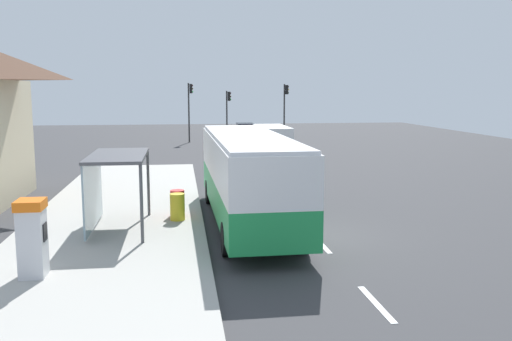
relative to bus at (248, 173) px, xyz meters
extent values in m
cube|color=#38383A|center=(1.71, 12.15, -1.86)|extent=(56.00, 92.00, 0.04)
cube|color=#ADAAA3|center=(-4.69, 0.15, -1.75)|extent=(6.20, 30.00, 0.18)
cube|color=silver|center=(1.96, -7.85, -1.84)|extent=(0.16, 2.20, 0.01)
cube|color=silver|center=(1.96, -2.85, -1.84)|extent=(0.16, 2.20, 0.01)
cube|color=silver|center=(1.96, 2.15, -1.84)|extent=(0.16, 2.20, 0.01)
cube|color=silver|center=(1.96, 7.15, -1.84)|extent=(0.16, 2.20, 0.01)
cube|color=silver|center=(1.96, 12.15, -1.84)|extent=(0.16, 2.20, 0.01)
cube|color=silver|center=(1.96, 17.15, -1.84)|extent=(0.16, 2.20, 0.01)
cube|color=silver|center=(1.96, 22.15, -1.84)|extent=(0.16, 2.20, 0.01)
cube|color=silver|center=(1.96, 27.15, -1.84)|extent=(0.16, 2.20, 0.01)
cube|color=#1E8C47|center=(0.01, -0.02, -0.77)|extent=(2.64, 11.03, 1.15)
cube|color=silver|center=(0.01, -0.02, 0.53)|extent=(2.64, 11.03, 1.45)
cube|color=silver|center=(0.01, -0.02, 1.31)|extent=(2.51, 10.81, 0.12)
cube|color=black|center=(-0.06, 5.43, 0.46)|extent=(2.30, 0.15, 1.22)
cube|color=black|center=(-1.19, -0.54, 0.46)|extent=(0.19, 8.58, 1.10)
cylinder|color=black|center=(-1.17, 3.86, -1.34)|extent=(0.29, 1.00, 1.00)
cylinder|color=black|center=(1.09, 3.89, -1.34)|extent=(0.29, 1.00, 1.00)
cylinder|color=black|center=(-1.07, -3.73, -1.34)|extent=(0.29, 1.00, 1.00)
cylinder|color=black|center=(1.19, -3.71, -1.34)|extent=(0.29, 1.00, 1.00)
cube|color=white|center=(3.91, 18.12, -0.52)|extent=(2.02, 5.21, 1.96)
cube|color=black|center=(3.91, 18.12, -0.19)|extent=(2.05, 3.13, 0.44)
cylinder|color=black|center=(4.80, 16.12, -1.50)|extent=(0.22, 0.68, 0.68)
cylinder|color=black|center=(3.00, 16.13, -1.50)|extent=(0.22, 0.68, 0.68)
cylinder|color=black|center=(4.82, 20.12, -1.50)|extent=(0.22, 0.68, 0.68)
cylinder|color=black|center=(3.02, 20.13, -1.50)|extent=(0.22, 0.68, 0.68)
cube|color=navy|center=(4.01, 34.48, -1.22)|extent=(1.84, 4.41, 0.60)
cube|color=black|center=(4.01, 34.68, -0.62)|extent=(1.60, 2.39, 0.60)
cylinder|color=black|center=(4.82, 32.98, -1.52)|extent=(0.21, 0.64, 0.64)
cylinder|color=black|center=(3.18, 32.99, -1.52)|extent=(0.21, 0.64, 0.64)
cylinder|color=black|center=(4.84, 35.98, -1.52)|extent=(0.21, 0.64, 0.64)
cylinder|color=black|center=(3.20, 35.99, -1.52)|extent=(0.21, 0.64, 0.64)
cube|color=#A51919|center=(4.01, 26.35, -1.22)|extent=(1.90, 4.44, 0.60)
cube|color=black|center=(4.02, 26.55, -0.62)|extent=(1.64, 2.41, 0.60)
cylinder|color=black|center=(4.80, 24.83, -1.52)|extent=(0.21, 0.64, 0.64)
cylinder|color=black|center=(3.16, 24.87, -1.52)|extent=(0.21, 0.64, 0.64)
cylinder|color=black|center=(4.87, 27.83, -1.52)|extent=(0.21, 0.64, 0.64)
cylinder|color=black|center=(3.23, 27.87, -1.52)|extent=(0.21, 0.64, 0.64)
cube|color=silver|center=(-6.02, -5.36, -0.81)|extent=(0.60, 0.70, 1.70)
cube|color=orange|center=(-6.02, -5.36, 0.16)|extent=(0.66, 0.76, 0.24)
cube|color=black|center=(-5.71, -5.36, -0.54)|extent=(0.03, 0.36, 0.44)
cylinder|color=yellow|center=(-2.49, 0.23, -1.19)|extent=(0.52, 0.52, 0.95)
cylinder|color=red|center=(-2.49, 0.93, -1.19)|extent=(0.52, 0.52, 0.95)
cylinder|color=#2D2D2D|center=(7.11, 30.65, 0.78)|extent=(0.14, 0.14, 5.25)
cube|color=black|center=(7.33, 30.65, 2.91)|extent=(0.24, 0.28, 0.84)
sphere|color=#360606|center=(7.45, 30.65, 3.19)|extent=(0.16, 0.16, 0.16)
sphere|color=#F2B20C|center=(7.45, 30.65, 2.91)|extent=(0.16, 0.16, 0.16)
sphere|color=black|center=(7.45, 30.65, 2.63)|extent=(0.16, 0.16, 0.16)
cylinder|color=#2D2D2D|center=(-1.49, 31.45, 0.83)|extent=(0.14, 0.14, 5.34)
cube|color=black|center=(-1.27, 31.45, 3.00)|extent=(0.24, 0.28, 0.84)
sphere|color=#360606|center=(-1.15, 31.45, 3.28)|extent=(0.16, 0.16, 0.16)
sphere|color=#3C2C03|center=(-1.15, 31.45, 3.00)|extent=(0.16, 0.16, 0.16)
sphere|color=green|center=(-1.15, 31.45, 2.72)|extent=(0.16, 0.16, 0.16)
cylinder|color=#2D2D2D|center=(2.01, 32.25, 0.48)|extent=(0.14, 0.14, 4.64)
cube|color=black|center=(2.23, 32.25, 2.30)|extent=(0.24, 0.28, 0.84)
sphere|color=#360606|center=(2.35, 32.25, 2.58)|extent=(0.16, 0.16, 0.16)
sphere|color=#3C2C03|center=(2.35, 32.25, 2.30)|extent=(0.16, 0.16, 0.16)
sphere|color=green|center=(2.35, 32.25, 2.02)|extent=(0.16, 0.16, 0.16)
cube|color=#4C4C51|center=(-4.39, -0.72, 0.79)|extent=(1.80, 4.00, 0.10)
cube|color=#8CA5B2|center=(-5.24, -0.72, -0.41)|extent=(0.06, 3.80, 2.30)
cylinder|color=#4C4C51|center=(-3.54, -2.62, -0.44)|extent=(0.10, 0.10, 2.44)
cylinder|color=#4C4C51|center=(-3.54, 1.18, -0.44)|extent=(0.10, 0.10, 2.44)
camera|label=1|loc=(-2.36, -19.37, 2.96)|focal=39.12mm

